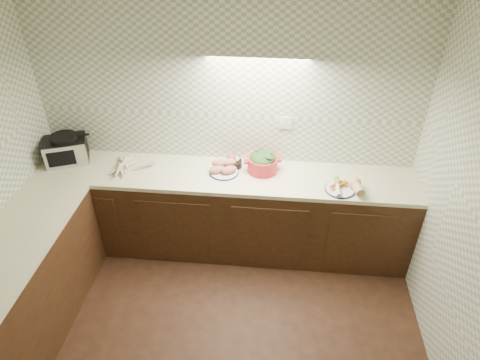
# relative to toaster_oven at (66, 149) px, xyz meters

# --- Properties ---
(room) EXTENTS (3.60, 3.60, 2.60)m
(room) POSITION_rel_toaster_oven_xyz_m (1.56, -1.59, 0.60)
(room) COLOR black
(room) RESTS_ON ground
(counter) EXTENTS (3.60, 3.60, 0.90)m
(counter) POSITION_rel_toaster_oven_xyz_m (0.88, -0.91, -0.58)
(counter) COLOR black
(counter) RESTS_ON ground
(toaster_oven) EXTENTS (0.47, 0.42, 0.28)m
(toaster_oven) POSITION_rel_toaster_oven_xyz_m (0.00, 0.00, 0.00)
(toaster_oven) COLOR black
(toaster_oven) RESTS_ON counter
(parsnip_pile) EXTENTS (0.37, 0.42, 0.08)m
(parsnip_pile) POSITION_rel_toaster_oven_xyz_m (0.64, -0.11, -0.10)
(parsnip_pile) COLOR beige
(parsnip_pile) RESTS_ON counter
(sweet_potato_plate) EXTENTS (0.28, 0.28, 0.13)m
(sweet_potato_plate) POSITION_rel_toaster_oven_xyz_m (1.55, -0.06, -0.08)
(sweet_potato_plate) COLOR #101C41
(sweet_potato_plate) RESTS_ON counter
(onion_bowl) EXTENTS (0.17, 0.17, 0.13)m
(onion_bowl) POSITION_rel_toaster_oven_xyz_m (1.63, 0.05, -0.08)
(onion_bowl) COLOR black
(onion_bowl) RESTS_ON counter
(dutch_oven) EXTENTS (0.36, 0.34, 0.20)m
(dutch_oven) POSITION_rel_toaster_oven_xyz_m (1.92, 0.01, -0.03)
(dutch_oven) COLOR red
(dutch_oven) RESTS_ON counter
(veg_plate) EXTENTS (0.33, 0.30, 0.13)m
(veg_plate) POSITION_rel_toaster_oven_xyz_m (2.68, -0.23, -0.08)
(veg_plate) COLOR #101C41
(veg_plate) RESTS_ON counter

